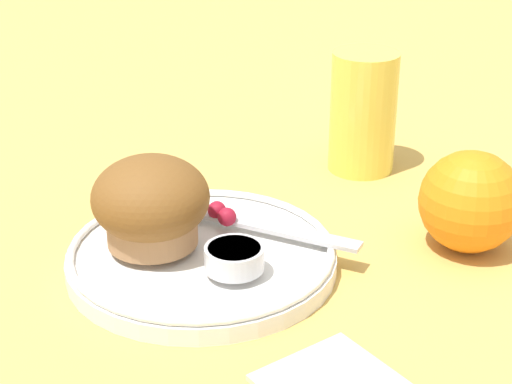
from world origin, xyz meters
The scene contains 8 objects.
ground_plane centered at (0.00, 0.00, 0.00)m, with size 3.00×3.00×0.00m, color tan.
plate centered at (-0.02, -0.01, 0.01)m, with size 0.21×0.21×0.02m.
muffin centered at (-0.04, -0.03, 0.05)m, with size 0.09×0.09×0.07m.
cream_ramekin centered at (0.03, -0.01, 0.03)m, with size 0.04×0.04×0.02m.
berry_pair centered at (-0.04, 0.03, 0.03)m, with size 0.03×0.02×0.02m.
butter_knife centered at (-0.02, 0.04, 0.02)m, with size 0.17×0.10×0.00m.
orange_fruit centered at (0.08, 0.19, 0.04)m, with size 0.08×0.08×0.08m.
juice_glass centered at (-0.09, 0.22, 0.06)m, with size 0.06×0.06×0.12m.
Camera 1 is at (0.48, -0.31, 0.34)m, focal length 60.00 mm.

